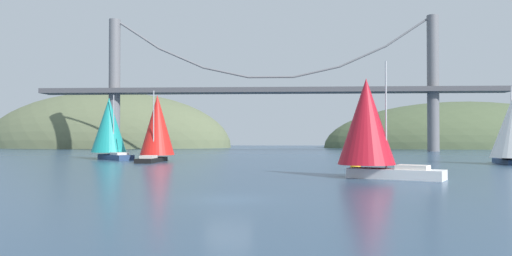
{
  "coord_description": "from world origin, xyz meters",
  "views": [
    {
      "loc": [
        3.0,
        -27.51,
        3.45
      ],
      "look_at": [
        0.0,
        27.48,
        4.45
      ],
      "focal_mm": 35.14,
      "sensor_mm": 36.0,
      "label": 1
    }
  ],
  "objects_px": {
    "sailboat_teal_sail": "(109,127)",
    "sailboat_crimson_sail": "(369,126)",
    "sailboat_red_spinnaker": "(157,127)",
    "channel_buoy": "(355,166)"
  },
  "relations": [
    {
      "from": "sailboat_teal_sail",
      "to": "sailboat_crimson_sail",
      "type": "xyz_separation_m",
      "value": [
        34.54,
        -34.07,
        -0.62
      ]
    },
    {
      "from": "sailboat_red_spinnaker",
      "to": "sailboat_crimson_sail",
      "type": "xyz_separation_m",
      "value": [
        25.41,
        -27.95,
        -0.49
      ]
    },
    {
      "from": "sailboat_red_spinnaker",
      "to": "sailboat_crimson_sail",
      "type": "bearing_deg",
      "value": -47.73
    },
    {
      "from": "sailboat_crimson_sail",
      "to": "channel_buoy",
      "type": "height_order",
      "value": "sailboat_crimson_sail"
    },
    {
      "from": "sailboat_teal_sail",
      "to": "channel_buoy",
      "type": "xyz_separation_m",
      "value": [
        34.82,
        -24.08,
        -4.68
      ]
    },
    {
      "from": "sailboat_teal_sail",
      "to": "channel_buoy",
      "type": "bearing_deg",
      "value": -34.67
    },
    {
      "from": "sailboat_teal_sail",
      "to": "channel_buoy",
      "type": "height_order",
      "value": "sailboat_teal_sail"
    },
    {
      "from": "sailboat_red_spinnaker",
      "to": "channel_buoy",
      "type": "xyz_separation_m",
      "value": [
        25.69,
        -17.96,
        -4.55
      ]
    },
    {
      "from": "sailboat_red_spinnaker",
      "to": "sailboat_crimson_sail",
      "type": "relative_size",
      "value": 1.02
    },
    {
      "from": "sailboat_teal_sail",
      "to": "sailboat_red_spinnaker",
      "type": "relative_size",
      "value": 1.0
    }
  ]
}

